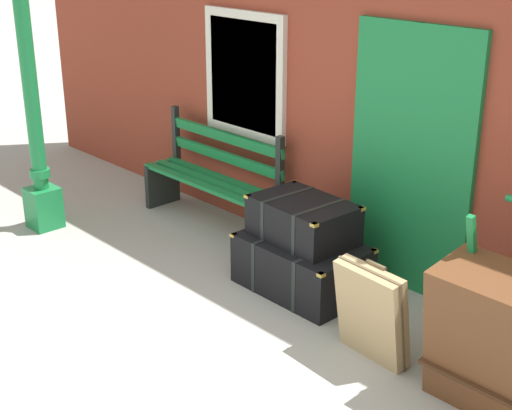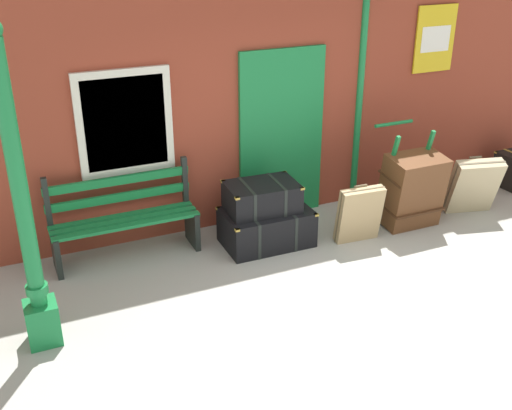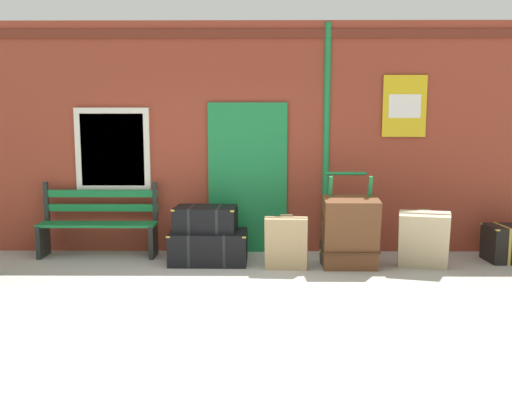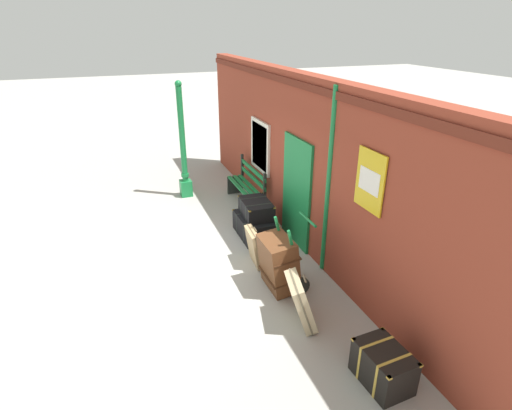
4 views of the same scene
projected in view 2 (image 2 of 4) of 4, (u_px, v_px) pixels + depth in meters
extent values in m
plane|color=#A3A099|center=(376.00, 317.00, 5.90)|extent=(60.00, 60.00, 0.00)
cube|color=brown|center=(264.00, 89.00, 7.39)|extent=(10.40, 0.30, 3.20)
cube|color=#197A3D|center=(281.00, 135.00, 7.53)|extent=(1.10, 0.05, 2.10)
cube|color=#0F4924|center=(282.00, 136.00, 7.52)|extent=(0.06, 0.02, 2.10)
cube|color=silver|center=(125.00, 123.00, 6.67)|extent=(1.04, 0.06, 1.16)
cube|color=silver|center=(125.00, 123.00, 6.65)|extent=(0.88, 0.02, 1.00)
cylinder|color=#197A3D|center=(360.00, 82.00, 7.72)|extent=(0.09, 0.09, 3.14)
cube|color=gold|center=(435.00, 39.00, 7.91)|extent=(0.60, 0.02, 0.84)
cube|color=white|center=(436.00, 39.00, 7.90)|extent=(0.44, 0.01, 0.32)
cube|color=#197A3D|center=(43.00, 323.00, 5.48)|extent=(0.28, 0.28, 0.40)
cylinder|color=#197A3D|center=(18.00, 183.00, 4.92)|extent=(0.14, 0.14, 2.28)
cylinder|color=#197A3D|center=(37.00, 289.00, 5.34)|extent=(0.19, 0.19, 0.08)
cube|color=#197A3D|center=(128.00, 226.00, 6.64)|extent=(1.60, 0.09, 0.04)
cube|color=#197A3D|center=(125.00, 221.00, 6.76)|extent=(1.60, 0.09, 0.04)
cube|color=#197A3D|center=(122.00, 216.00, 6.88)|extent=(1.60, 0.09, 0.04)
cube|color=#197A3D|center=(119.00, 197.00, 6.84)|extent=(1.60, 0.05, 0.10)
cube|color=#197A3D|center=(118.00, 181.00, 6.76)|extent=(1.60, 0.05, 0.10)
cube|color=black|center=(56.00, 253.00, 6.57)|extent=(0.06, 0.40, 0.45)
cube|color=black|center=(47.00, 202.00, 6.53)|extent=(0.06, 0.06, 0.56)
cube|color=black|center=(192.00, 227.00, 7.13)|extent=(0.06, 0.40, 0.45)
cube|color=black|center=(185.00, 180.00, 7.09)|extent=(0.06, 0.06, 0.56)
cube|color=black|center=(267.00, 227.00, 7.16)|extent=(1.01, 0.65, 0.42)
cube|color=black|center=(249.00, 231.00, 7.08)|extent=(0.04, 0.65, 0.43)
cube|color=black|center=(284.00, 224.00, 7.24)|extent=(0.04, 0.65, 0.43)
cube|color=#B79338|center=(237.00, 230.00, 6.65)|extent=(0.05, 0.05, 0.02)
cube|color=#B79338|center=(316.00, 215.00, 6.99)|extent=(0.05, 0.05, 0.02)
cube|color=#B79338|center=(218.00, 208.00, 7.15)|extent=(0.05, 0.05, 0.02)
cube|color=#B79338|center=(293.00, 195.00, 7.50)|extent=(0.05, 0.05, 0.02)
cube|color=silver|center=(277.00, 239.00, 6.90)|extent=(0.36, 0.01, 0.10)
cube|color=black|center=(262.00, 197.00, 7.02)|extent=(0.83, 0.59, 0.32)
cube|color=black|center=(247.00, 199.00, 6.97)|extent=(0.07, 0.55, 0.33)
cube|color=black|center=(277.00, 195.00, 7.08)|extent=(0.07, 0.55, 0.33)
cube|color=#B79338|center=(237.00, 198.00, 6.63)|extent=(0.05, 0.05, 0.02)
cube|color=#B79338|center=(302.00, 188.00, 6.87)|extent=(0.05, 0.05, 0.02)
cube|color=#B79338|center=(223.00, 181.00, 7.05)|extent=(0.05, 0.05, 0.02)
cube|color=#B79338|center=(284.00, 173.00, 7.30)|extent=(0.05, 0.05, 0.02)
cube|color=black|center=(409.00, 224.00, 7.67)|extent=(0.56, 0.28, 0.03)
cube|color=#197A3D|center=(387.00, 179.00, 7.50)|extent=(0.04, 0.34, 1.17)
cube|color=#197A3D|center=(420.00, 172.00, 7.68)|extent=(0.04, 0.34, 1.17)
cylinder|color=#197A3D|center=(394.00, 124.00, 7.60)|extent=(0.54, 0.04, 0.04)
cylinder|color=black|center=(376.00, 209.00, 7.70)|extent=(0.04, 0.32, 0.32)
cylinder|color=#B79338|center=(376.00, 209.00, 7.70)|extent=(0.07, 0.06, 0.06)
cylinder|color=black|center=(418.00, 201.00, 7.94)|extent=(0.04, 0.32, 0.32)
cylinder|color=#B79338|center=(418.00, 201.00, 7.94)|extent=(0.07, 0.06, 0.06)
cube|color=brown|center=(412.00, 190.00, 7.49)|extent=(0.68, 0.55, 0.93)
cube|color=#432715|center=(410.00, 205.00, 7.58)|extent=(0.70, 0.46, 0.08)
cube|color=#432715|center=(414.00, 175.00, 7.41)|extent=(0.70, 0.46, 0.08)
cube|color=tan|center=(359.00, 214.00, 7.15)|extent=(0.54, 0.28, 0.69)
cylinder|color=brown|center=(361.00, 186.00, 7.02)|extent=(0.16, 0.04, 0.03)
cube|color=brown|center=(359.00, 214.00, 7.15)|extent=(0.55, 0.17, 0.68)
cube|color=tan|center=(473.00, 186.00, 7.82)|extent=(0.69, 0.54, 0.76)
cylinder|color=#71644C|center=(475.00, 157.00, 7.69)|extent=(0.16, 0.07, 0.03)
cube|color=brown|center=(473.00, 186.00, 7.82)|extent=(0.67, 0.41, 0.72)
cube|color=#B79338|center=(497.00, 152.00, 8.68)|extent=(0.05, 0.05, 0.02)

